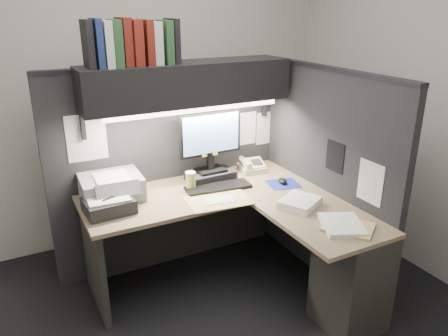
{
  "coord_description": "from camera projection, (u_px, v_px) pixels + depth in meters",
  "views": [
    {
      "loc": [
        -1.11,
        -2.19,
        2.03
      ],
      "look_at": [
        0.3,
        0.51,
        0.89
      ],
      "focal_mm": 35.0,
      "sensor_mm": 36.0,
      "label": 1
    }
  ],
  "objects": [
    {
      "name": "notebook_stack",
      "position": [
        109.0,
        205.0,
        2.91
      ],
      "size": [
        0.33,
        0.28,
        0.09
      ],
      "primitive_type": "cube",
      "rotation": [
        0.0,
        0.0,
        0.06
      ],
      "color": "black",
      "rests_on": "desk"
    },
    {
      "name": "floor",
      "position": [
        220.0,
        319.0,
        3.01
      ],
      "size": [
        3.5,
        3.5,
        0.0
      ],
      "primitive_type": "plane",
      "color": "black",
      "rests_on": "ground"
    },
    {
      "name": "mouse",
      "position": [
        283.0,
        181.0,
        3.38
      ],
      "size": [
        0.09,
        0.12,
        0.04
      ],
      "primitive_type": "ellipsoid",
      "rotation": [
        0.0,
        0.0,
        -0.33
      ],
      "color": "black",
      "rests_on": "mousepad"
    },
    {
      "name": "printer",
      "position": [
        111.0,
        187.0,
        3.11
      ],
      "size": [
        0.44,
        0.37,
        0.17
      ],
      "primitive_type": "cube",
      "rotation": [
        0.0,
        0.0,
        -0.04
      ],
      "color": "gray",
      "rests_on": "desk"
    },
    {
      "name": "paper_stack_b",
      "position": [
        342.0,
        225.0,
        2.72
      ],
      "size": [
        0.34,
        0.37,
        0.03
      ],
      "primitive_type": "cube",
      "rotation": [
        0.0,
        0.0,
        -0.43
      ],
      "color": "white",
      "rests_on": "desk"
    },
    {
      "name": "task_light_tube",
      "position": [
        196.0,
        110.0,
        3.1
      ],
      "size": [
        1.32,
        0.04,
        0.04
      ],
      "primitive_type": "cylinder",
      "rotation": [
        0.0,
        1.57,
        0.0
      ],
      "color": "white",
      "rests_on": "overhead_shelf"
    },
    {
      "name": "pinned_papers",
      "position": [
        235.0,
        143.0,
        3.29
      ],
      "size": [
        1.76,
        1.31,
        0.51
      ],
      "color": "white",
      "rests_on": "partition_back"
    },
    {
      "name": "paper_stack_a",
      "position": [
        300.0,
        202.0,
        3.01
      ],
      "size": [
        0.34,
        0.32,
        0.05
      ],
      "primitive_type": "cube",
      "rotation": [
        0.0,
        0.0,
        0.49
      ],
      "color": "white",
      "rests_on": "desk"
    },
    {
      "name": "wall_right",
      "position": [
        425.0,
        101.0,
        3.29
      ],
      "size": [
        0.04,
        3.0,
        2.7
      ],
      "primitive_type": "cube",
      "color": "beige",
      "rests_on": "floor"
    },
    {
      "name": "telephone",
      "position": [
        252.0,
        167.0,
        3.63
      ],
      "size": [
        0.22,
        0.23,
        0.08
      ],
      "primitive_type": "cube",
      "rotation": [
        0.0,
        0.0,
        -0.14
      ],
      "color": "beige",
      "rests_on": "desk"
    },
    {
      "name": "overhead_shelf",
      "position": [
        188.0,
        83.0,
        3.16
      ],
      "size": [
        1.55,
        0.34,
        0.3
      ],
      "primitive_type": "cube",
      "color": "black",
      "rests_on": "partition_back"
    },
    {
      "name": "partition_right",
      "position": [
        324.0,
        178.0,
        3.3
      ],
      "size": [
        0.06,
        1.5,
        1.6
      ],
      "primitive_type": "cube",
      "color": "black",
      "rests_on": "floor"
    },
    {
      "name": "wall_back",
      "position": [
        141.0,
        89.0,
        3.78
      ],
      "size": [
        3.5,
        0.04,
        2.7
      ],
      "primitive_type": "cube",
      "color": "beige",
      "rests_on": "floor"
    },
    {
      "name": "mousepad",
      "position": [
        283.0,
        184.0,
        3.38
      ],
      "size": [
        0.27,
        0.26,
        0.0
      ],
      "primitive_type": "cube",
      "rotation": [
        0.0,
        0.0,
        -0.23
      ],
      "color": "navy",
      "rests_on": "desk"
    },
    {
      "name": "keyboard",
      "position": [
        218.0,
        187.0,
        3.29
      ],
      "size": [
        0.51,
        0.22,
        0.02
      ],
      "primitive_type": "cube",
      "rotation": [
        0.0,
        0.0,
        -0.11
      ],
      "color": "black",
      "rests_on": "desk"
    },
    {
      "name": "desk",
      "position": [
        274.0,
        248.0,
        3.04
      ],
      "size": [
        1.7,
        1.53,
        0.73
      ],
      "color": "#856C55",
      "rests_on": "floor"
    },
    {
      "name": "monitor",
      "position": [
        210.0,
        154.0,
        3.39
      ],
      "size": [
        0.51,
        0.23,
        0.55
      ],
      "rotation": [
        0.0,
        0.0,
        0.03
      ],
      "color": "black",
      "rests_on": "desk"
    },
    {
      "name": "partition_back",
      "position": [
        170.0,
        168.0,
        3.51
      ],
      "size": [
        1.9,
        0.06,
        1.6
      ],
      "primitive_type": "cube",
      "color": "black",
      "rests_on": "floor"
    },
    {
      "name": "binder_row",
      "position": [
        131.0,
        43.0,
        2.88
      ],
      "size": [
        0.62,
        0.26,
        0.31
      ],
      "color": "black",
      "rests_on": "overhead_shelf"
    },
    {
      "name": "manila_stack",
      "position": [
        348.0,
        227.0,
        2.71
      ],
      "size": [
        0.37,
        0.38,
        0.02
      ],
      "primitive_type": "cube",
      "rotation": [
        0.0,
        0.0,
        0.62
      ],
      "color": "tan",
      "rests_on": "desk"
    },
    {
      "name": "coffee_cup",
      "position": [
        191.0,
        182.0,
        3.25
      ],
      "size": [
        0.09,
        0.09,
        0.13
      ],
      "primitive_type": "cylinder",
      "rotation": [
        0.0,
        0.0,
        0.43
      ],
      "color": "#BFCA51",
      "rests_on": "desk"
    },
    {
      "name": "open_folder",
      "position": [
        219.0,
        201.0,
        3.09
      ],
      "size": [
        0.47,
        0.33,
        0.01
      ],
      "primitive_type": "cube",
      "rotation": [
        0.0,
        0.0,
        -0.11
      ],
      "color": "tan",
      "rests_on": "desk"
    }
  ]
}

